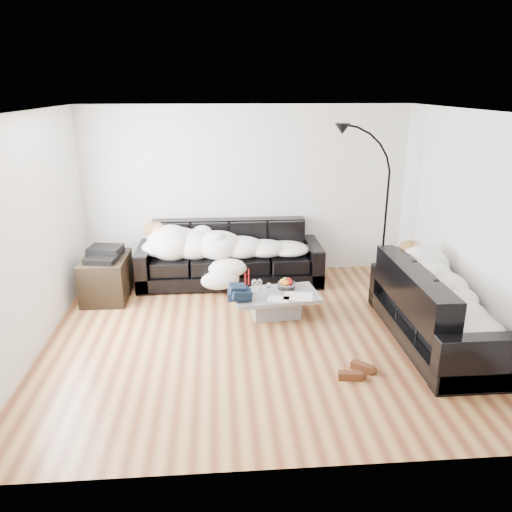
{
  "coord_description": "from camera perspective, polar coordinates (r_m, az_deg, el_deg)",
  "views": [
    {
      "loc": [
        -0.44,
        -5.39,
        2.85
      ],
      "look_at": [
        0.0,
        0.3,
        0.9
      ],
      "focal_mm": 35.0,
      "sensor_mm": 36.0,
      "label": 1
    }
  ],
  "objects": [
    {
      "name": "stereo",
      "position": [
        7.2,
        -16.98,
        0.32
      ],
      "size": [
        0.49,
        0.41,
        0.13
      ],
      "primitive_type": "cube",
      "rotation": [
        0.0,
        0.0,
        -0.17
      ],
      "color": "black",
      "rests_on": "av_cabinet"
    },
    {
      "name": "coffee_table",
      "position": [
        6.51,
        2.26,
        -5.58
      ],
      "size": [
        1.15,
        0.76,
        0.32
      ],
      "primitive_type": "cube",
      "rotation": [
        0.0,
        0.0,
        0.12
      ],
      "color": "#939699",
      "rests_on": "ground"
    },
    {
      "name": "newspaper_b",
      "position": [
        6.27,
        2.59,
        -4.9
      ],
      "size": [
        0.3,
        0.25,
        0.01
      ],
      "primitive_type": "cube",
      "rotation": [
        0.0,
        0.0,
        -0.21
      ],
      "color": "silver",
      "rests_on": "coffee_table"
    },
    {
      "name": "av_cabinet",
      "position": [
        7.32,
        -16.71,
        -2.37
      ],
      "size": [
        0.6,
        0.87,
        0.6
      ],
      "primitive_type": "cube",
      "rotation": [
        0.0,
        0.0,
        -0.01
      ],
      "color": "black",
      "rests_on": "ground"
    },
    {
      "name": "newspaper_a",
      "position": [
        6.37,
        4.83,
        -4.58
      ],
      "size": [
        0.42,
        0.35,
        0.01
      ],
      "primitive_type": "cube",
      "rotation": [
        0.0,
        0.0,
        -0.22
      ],
      "color": "silver",
      "rests_on": "coffee_table"
    },
    {
      "name": "candle_right",
      "position": [
        6.61,
        -0.84,
        -2.53
      ],
      "size": [
        0.05,
        0.05,
        0.24
      ],
      "primitive_type": "cylinder",
      "rotation": [
        0.0,
        0.0,
        0.14
      ],
      "color": "maroon",
      "rests_on": "coffee_table"
    },
    {
      "name": "shoes",
      "position": [
        5.41,
        11.35,
        -12.78
      ],
      "size": [
        0.48,
        0.41,
        0.09
      ],
      "primitive_type": null,
      "rotation": [
        0.0,
        0.0,
        -0.33
      ],
      "color": "#472311",
      "rests_on": "ground"
    },
    {
      "name": "navy_jacket",
      "position": [
        6.17,
        -1.74,
        -3.77
      ],
      "size": [
        0.35,
        0.31,
        0.16
      ],
      "primitive_type": null,
      "rotation": [
        0.0,
        0.0,
        0.14
      ],
      "color": "black",
      "rests_on": "coffee_table"
    },
    {
      "name": "wall_back",
      "position": [
        7.8,
        -1.13,
        7.42
      ],
      "size": [
        5.0,
        0.02,
        2.6
      ],
      "primitive_type": "cube",
      "color": "silver",
      "rests_on": "ground"
    },
    {
      "name": "wine_glass_a",
      "position": [
        6.51,
        0.42,
        -3.31
      ],
      "size": [
        0.07,
        0.07,
        0.15
      ],
      "primitive_type": "cylinder",
      "rotation": [
        0.0,
        0.0,
        0.02
      ],
      "color": "white",
      "rests_on": "coffee_table"
    },
    {
      "name": "fruit_bowl",
      "position": [
        6.58,
        3.52,
        -3.15
      ],
      "size": [
        0.26,
        0.26,
        0.14
      ],
      "primitive_type": "cylinder",
      "rotation": [
        0.0,
        0.0,
        -0.15
      ],
      "color": "white",
      "rests_on": "coffee_table"
    },
    {
      "name": "sleeper_back",
      "position": [
        7.42,
        -3.03,
        1.61
      ],
      "size": [
        2.32,
        0.8,
        0.46
      ],
      "primitive_type": null,
      "color": "white",
      "rests_on": "sofa_back"
    },
    {
      "name": "sleeper_right",
      "position": [
        6.07,
        20.42,
        -3.6
      ],
      "size": [
        0.8,
        1.91,
        0.47
      ],
      "primitive_type": null,
      "rotation": [
        0.0,
        0.0,
        1.57
      ],
      "color": "white",
      "rests_on": "sofa_right"
    },
    {
      "name": "teal_cushion",
      "position": [
        6.61,
        17.61,
        -0.84
      ],
      "size": [
        0.42,
        0.38,
        0.2
      ],
      "primitive_type": "ellipsoid",
      "rotation": [
        0.0,
        0.0,
        0.24
      ],
      "color": "#0E6562",
      "rests_on": "sofa_right"
    },
    {
      "name": "wine_glass_c",
      "position": [
        6.35,
        1.47,
        -3.82
      ],
      "size": [
        0.09,
        0.09,
        0.17
      ],
      "primitive_type": "cylinder",
      "rotation": [
        0.0,
        0.0,
        -0.26
      ],
      "color": "white",
      "rests_on": "coffee_table"
    },
    {
      "name": "wall_left",
      "position": [
        5.97,
        -24.45,
        2.1
      ],
      "size": [
        0.02,
        4.5,
        2.6
      ],
      "primitive_type": "cube",
      "color": "silver",
      "rests_on": "ground"
    },
    {
      "name": "wall_right",
      "position": [
        6.33,
        23.45,
        3.12
      ],
      "size": [
        0.02,
        4.5,
        2.6
      ],
      "primitive_type": "cube",
      "color": "silver",
      "rests_on": "ground"
    },
    {
      "name": "floor_lamp",
      "position": [
        7.57,
        14.6,
        4.44
      ],
      "size": [
        0.81,
        0.52,
        2.08
      ],
      "primitive_type": null,
      "rotation": [
        0.0,
        0.0,
        0.31
      ],
      "color": "black",
      "rests_on": "ground"
    },
    {
      "name": "sofa_right",
      "position": [
        6.15,
        20.2,
        -5.35
      ],
      "size": [
        0.95,
        2.22,
        0.9
      ],
      "primitive_type": "cube",
      "rotation": [
        0.0,
        0.0,
        1.57
      ],
      "color": "black",
      "rests_on": "ground"
    },
    {
      "name": "ceiling",
      "position": [
        5.41,
        0.26,
        16.23
      ],
      "size": [
        5.0,
        5.0,
        0.0
      ],
      "primitive_type": "plane",
      "color": "white",
      "rests_on": "ground"
    },
    {
      "name": "candle_left",
      "position": [
        6.53,
        -1.22,
        -2.92
      ],
      "size": [
        0.04,
        0.04,
        0.22
      ],
      "primitive_type": "cylinder",
      "rotation": [
        0.0,
        0.0,
        0.03
      ],
      "color": "maroon",
      "rests_on": "coffee_table"
    },
    {
      "name": "wine_glass_b",
      "position": [
        6.42,
        -0.17,
        -3.48
      ],
      "size": [
        0.1,
        0.1,
        0.19
      ],
      "primitive_type": "cylinder",
      "rotation": [
        0.0,
        0.0,
        -0.25
      ],
      "color": "white",
      "rests_on": "coffee_table"
    },
    {
      "name": "sofa_back",
      "position": [
        7.53,
        -3.01,
        0.24
      ],
      "size": [
        2.74,
        0.95,
        0.9
      ],
      "primitive_type": "cube",
      "color": "black",
      "rests_on": "ground"
    },
    {
      "name": "ground",
      "position": [
        6.11,
        0.22,
        -8.93
      ],
      "size": [
        5.0,
        5.0,
        0.0
      ],
      "primitive_type": "plane",
      "color": "brown",
      "rests_on": "ground"
    }
  ]
}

